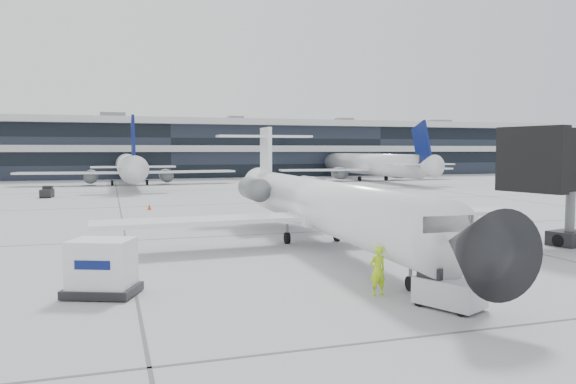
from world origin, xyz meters
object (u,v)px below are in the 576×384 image
object	(u,v)px
ramp_worker	(378,271)
cargo_uld	(102,268)
baggage_tug	(447,289)
regional_jet	(319,203)

from	to	relation	value
ramp_worker	cargo_uld	bearing A→B (deg)	-23.55
baggage_tug	ramp_worker	bearing A→B (deg)	99.68
baggage_tug	cargo_uld	size ratio (longest dim) A/B	0.84
ramp_worker	cargo_uld	size ratio (longest dim) A/B	0.61
regional_jet	cargo_uld	xyz separation A→B (m)	(-11.28, -7.58, -1.36)
baggage_tug	cargo_uld	xyz separation A→B (m)	(-11.05, 5.14, 0.40)
regional_jet	baggage_tug	world-z (taller)	regional_jet
ramp_worker	cargo_uld	xyz separation A→B (m)	(-9.55, 2.97, 0.11)
regional_jet	cargo_uld	distance (m)	13.65
regional_jet	ramp_worker	world-z (taller)	regional_jet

